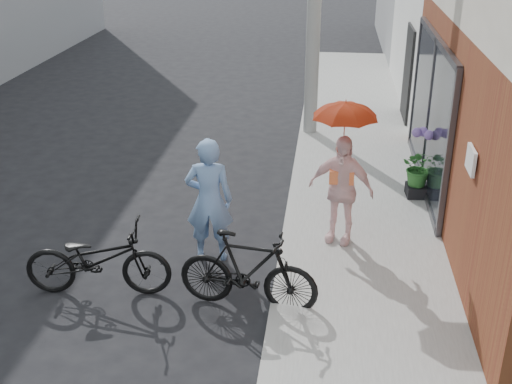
% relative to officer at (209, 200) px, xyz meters
% --- Properties ---
extents(ground, '(80.00, 80.00, 0.00)m').
position_rel_officer_xyz_m(ground, '(0.08, -0.70, -0.89)').
color(ground, black).
rests_on(ground, ground).
extents(sidewalk, '(2.20, 24.00, 0.12)m').
position_rel_officer_xyz_m(sidewalk, '(2.18, 1.30, -0.83)').
color(sidewalk, gray).
rests_on(sidewalk, ground).
extents(curb, '(0.12, 24.00, 0.12)m').
position_rel_officer_xyz_m(curb, '(1.02, 1.30, -0.83)').
color(curb, '#9E9E99').
rests_on(curb, ground).
extents(officer, '(0.68, 0.47, 1.78)m').
position_rel_officer_xyz_m(officer, '(0.00, 0.00, 0.00)').
color(officer, '#6D90C2').
rests_on(officer, ground).
extents(bike_left, '(1.90, 0.81, 0.97)m').
position_rel_officer_xyz_m(bike_left, '(-1.24, -1.04, -0.40)').
color(bike_left, black).
rests_on(bike_left, ground).
extents(bike_right, '(1.78, 0.71, 1.04)m').
position_rel_officer_xyz_m(bike_right, '(0.68, -1.15, -0.37)').
color(bike_right, black).
rests_on(bike_right, ground).
extents(kimono_woman, '(1.00, 0.64, 1.59)m').
position_rel_officer_xyz_m(kimono_woman, '(1.77, 0.52, 0.02)').
color(kimono_woman, '#FFD6D5').
rests_on(kimono_woman, sidewalk).
extents(parasol, '(0.85, 0.85, 0.75)m').
position_rel_officer_xyz_m(parasol, '(1.77, 0.52, 1.19)').
color(parasol, '#BF3916').
rests_on(parasol, kimono_woman).
extents(planter, '(0.38, 0.38, 0.19)m').
position_rel_officer_xyz_m(planter, '(3.08, 2.20, -0.68)').
color(planter, black).
rests_on(planter, sidewalk).
extents(potted_plant, '(0.58, 0.50, 0.64)m').
position_rel_officer_xyz_m(potted_plant, '(3.08, 2.20, -0.26)').
color(potted_plant, '#2F6D2B').
rests_on(potted_plant, planter).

